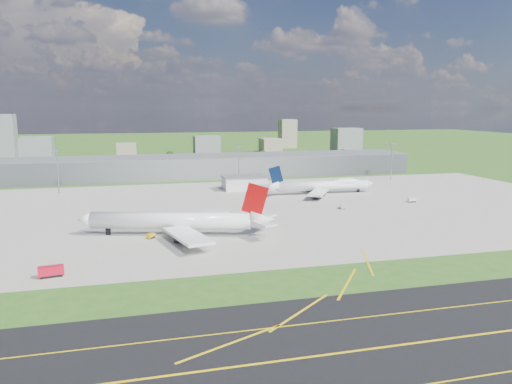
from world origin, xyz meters
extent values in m
plane|color=#2C591B|center=(0.00, 150.00, 0.00)|extent=(1400.00, 1400.00, 0.00)
cube|color=black|center=(0.00, -110.00, 0.03)|extent=(1400.00, 60.00, 0.06)
cube|color=gray|center=(10.00, 40.00, 0.04)|extent=(360.00, 190.00, 0.08)
cube|color=slate|center=(0.00, 165.00, 7.50)|extent=(300.00, 42.00, 15.00)
cube|color=silver|center=(10.00, 100.00, 4.00)|extent=(26.00, 16.00, 8.00)
cylinder|color=gray|center=(-100.00, 115.00, 12.50)|extent=(0.70, 0.70, 25.00)
cube|color=gray|center=(-100.00, 115.00, 25.30)|extent=(3.50, 2.00, 1.20)
cylinder|color=gray|center=(10.00, 115.00, 12.50)|extent=(0.70, 0.70, 25.00)
cube|color=gray|center=(10.00, 115.00, 25.30)|extent=(3.50, 2.00, 1.20)
cylinder|color=gray|center=(120.00, 115.00, 12.50)|extent=(0.70, 0.70, 25.00)
cube|color=gray|center=(120.00, 115.00, 25.30)|extent=(3.50, 2.00, 1.20)
cylinder|color=white|center=(-44.35, -3.63, 6.03)|extent=(62.85, 24.41, 6.58)
cone|color=white|center=(-77.47, 6.20, 6.03)|extent=(7.13, 7.87, 6.58)
cone|color=white|center=(-9.66, -13.92, 6.91)|extent=(10.28, 8.80, 6.58)
cube|color=maroon|center=(-46.45, -3.00, 3.99)|extent=(50.77, 17.43, 1.43)
cube|color=white|center=(-39.86, -21.27, 4.06)|extent=(16.24, 30.03, 0.99)
cube|color=white|center=(-30.97, 8.71, 4.06)|extent=(27.48, 26.78, 0.99)
cube|color=#9B080A|center=(-12.29, -13.14, 14.80)|extent=(10.63, 3.63, 13.25)
cylinder|color=#38383D|center=(-41.25, -16.56, 1.97)|extent=(6.78, 5.08, 3.51)
cylinder|color=#38383D|center=(-34.70, 5.52, 1.97)|extent=(6.78, 5.08, 3.51)
cube|color=black|center=(-39.45, -10.23, 1.37)|extent=(2.06, 1.76, 2.74)
cube|color=black|center=(-36.64, -0.77, 1.37)|extent=(2.06, 1.76, 2.74)
cube|color=black|center=(-68.53, 3.55, 1.37)|extent=(2.06, 1.76, 2.74)
cylinder|color=white|center=(51.39, 72.42, 4.90)|extent=(55.38, 7.26, 5.52)
cone|color=white|center=(81.22, 71.48, 4.90)|extent=(4.63, 5.66, 5.52)
cone|color=white|center=(20.22, 73.40, 5.61)|extent=(7.30, 5.74, 5.52)
cube|color=navy|center=(53.17, 72.36, 3.19)|extent=(45.34, 3.69, 1.16)
ellipsoid|color=white|center=(65.74, 71.97, 6.56)|extent=(17.84, 6.08, 4.97)
cube|color=white|center=(43.82, 86.19, 3.30)|extent=(18.81, 25.69, 0.80)
cube|color=white|center=(42.97, 59.15, 3.30)|extent=(19.91, 25.35, 0.80)
cube|color=#061432|center=(22.45, 73.33, 12.12)|extent=(8.88, 0.72, 10.76)
cylinder|color=#38383D|center=(47.01, 80.58, 1.60)|extent=(4.99, 3.00, 2.85)
cylinder|color=#38383D|center=(42.15, 89.65, 1.60)|extent=(4.99, 3.00, 2.85)
cylinder|color=#38383D|center=(46.51, 64.55, 1.60)|extent=(4.99, 3.00, 2.85)
cylinder|color=#38383D|center=(41.09, 55.81, 1.60)|extent=(4.99, 3.00, 2.85)
cube|color=black|center=(46.17, 76.59, 1.11)|extent=(1.46, 1.11, 2.23)
cube|color=black|center=(45.92, 68.58, 1.11)|extent=(1.46, 1.11, 2.23)
cube|color=black|center=(73.65, 71.72, 1.11)|extent=(1.46, 1.11, 2.23)
cube|color=red|center=(-83.52, -44.55, 1.89)|extent=(7.66, 3.94, 2.92)
cube|color=black|center=(-83.52, -44.55, 0.43)|extent=(6.60, 3.89, 0.70)
cube|color=gold|center=(-52.37, -6.33, 1.16)|extent=(3.79, 4.15, 1.45)
cube|color=black|center=(-52.37, -6.33, 0.43)|extent=(3.56, 3.77, 0.70)
cube|color=silver|center=(44.22, 28.48, 1.47)|extent=(3.75, 5.17, 2.08)
cube|color=black|center=(44.22, 28.48, 0.43)|extent=(3.57, 4.56, 0.70)
cube|color=silver|center=(87.40, 35.08, 1.42)|extent=(4.54, 2.31, 1.97)
cube|color=black|center=(87.40, 35.08, 0.43)|extent=(3.88, 2.37, 0.70)
cube|color=slate|center=(-140.00, 300.00, 12.00)|extent=(28.00, 22.00, 24.00)
cube|color=gray|center=(-60.00, 340.00, 7.00)|extent=(20.00, 18.00, 14.00)
cube|color=slate|center=(20.00, 310.00, 11.00)|extent=(26.00, 20.00, 22.00)
cube|color=gray|center=(100.00, 350.00, 8.00)|extent=(22.00, 24.00, 16.00)
cube|color=slate|center=(180.00, 320.00, 14.00)|extent=(30.00, 22.00, 28.00)
cube|color=slate|center=(-180.00, 360.00, 22.00)|extent=(22.00, 20.00, 44.00)
cube|color=gray|center=(140.00, 410.00, 18.00)|extent=(20.00, 18.00, 36.00)
cylinder|color=#382314|center=(-110.00, 265.00, 1.50)|extent=(0.70, 0.70, 3.00)
sphere|color=black|center=(-110.00, 265.00, 4.88)|extent=(6.75, 6.75, 6.75)
cylinder|color=#382314|center=(-20.00, 280.00, 1.80)|extent=(0.70, 0.70, 3.60)
sphere|color=black|center=(-20.00, 280.00, 5.85)|extent=(8.10, 8.10, 8.10)
cylinder|color=#382314|center=(70.00, 275.00, 1.70)|extent=(0.70, 0.70, 3.40)
sphere|color=black|center=(70.00, 275.00, 5.53)|extent=(7.65, 7.65, 7.65)
cylinder|color=#382314|center=(160.00, 285.00, 1.40)|extent=(0.70, 0.70, 2.80)
sphere|color=black|center=(160.00, 285.00, 4.55)|extent=(6.30, 6.30, 6.30)
camera|label=1|loc=(-60.22, -198.33, 49.87)|focal=35.00mm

